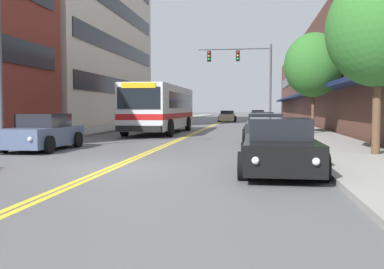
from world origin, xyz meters
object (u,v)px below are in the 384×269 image
car_dark_grey_parked_right_end (258,116)px  car_champagne_parked_left_near (173,119)px  street_tree_right_mid (314,65)px  car_slate_blue_parked_left_far (43,133)px  traffic_signal_mast (246,68)px  street_lamp_left_near (8,19)px  car_black_parked_right_foreground (279,147)px  street_tree_right_near (379,30)px  fire_hydrant (305,134)px  city_bus (161,107)px  car_beige_moving_lead (227,116)px  car_charcoal_parked_right_far (265,128)px  car_white_parked_right_mid (262,122)px

car_dark_grey_parked_right_end → car_champagne_parked_left_near: bearing=-127.6°
street_tree_right_mid → car_slate_blue_parked_left_far: bearing=-137.3°
traffic_signal_mast → street_lamp_left_near: size_ratio=0.88×
car_black_parked_right_foreground → car_dark_grey_parked_right_end: bearing=90.2°
car_champagne_parked_left_near → street_tree_right_near: size_ratio=0.74×
car_black_parked_right_foreground → fire_hydrant: 7.66m
car_dark_grey_parked_right_end → fire_hydrant: 35.29m
city_bus → car_champagne_parked_left_near: (-2.12, 15.00, -1.13)m
car_slate_blue_parked_left_far → street_tree_right_near: bearing=-5.4°
car_champagne_parked_left_near → car_dark_grey_parked_right_end: bearing=52.4°
car_beige_moving_lead → street_tree_right_mid: bearing=-75.1°
car_dark_grey_parked_right_end → traffic_signal_mast: 16.47m
car_charcoal_parked_right_far → car_dark_grey_parked_right_end: bearing=90.1°
street_lamp_left_near → car_slate_blue_parked_left_far: bearing=60.7°
street_lamp_left_near → street_tree_right_mid: bearing=44.1°
car_dark_grey_parked_right_end → street_lamp_left_near: street_lamp_left_near is taller
city_bus → car_champagne_parked_left_near: city_bus is taller
car_beige_moving_lead → street_tree_right_mid: street_tree_right_mid is taller
car_charcoal_parked_right_far → street_lamp_left_near: (-9.30, -6.94, 4.17)m
car_slate_blue_parked_left_far → street_lamp_left_near: street_lamp_left_near is taller
car_white_parked_right_mid → fire_hydrant: bearing=-83.5°
car_white_parked_right_mid → fire_hydrant: (1.55, -13.61, -0.09)m
car_black_parked_right_foreground → street_tree_right_mid: size_ratio=0.73×
car_slate_blue_parked_left_far → car_black_parked_right_foreground: size_ratio=0.96×
car_black_parked_right_foreground → traffic_signal_mast: 27.35m
street_tree_right_near → car_slate_blue_parked_left_far: bearing=174.6°
car_black_parked_right_foreground → car_white_parked_right_mid: bearing=90.1°
car_white_parked_right_mid → car_charcoal_parked_right_far: size_ratio=1.02×
car_dark_grey_parked_right_end → street_tree_right_mid: (2.99, -27.48, 3.52)m
car_champagne_parked_left_near → traffic_signal_mast: (7.47, -4.62, 4.51)m
street_lamp_left_near → fire_hydrant: (10.90, 4.06, -4.27)m
car_champagne_parked_left_near → car_white_parked_right_mid: car_white_parked_right_mid is taller
car_black_parked_right_foreground → car_dark_grey_parked_right_end: car_dark_grey_parked_right_end is taller
car_charcoal_parked_right_far → traffic_signal_mast: bearing=94.3°
car_white_parked_right_mid → street_lamp_left_near: (-9.34, -17.67, 4.19)m
street_lamp_left_near → street_tree_right_mid: (12.22, 11.84, -0.65)m
traffic_signal_mast → street_tree_right_near: (4.57, -23.48, -0.99)m
car_dark_grey_parked_right_end → street_tree_right_near: bearing=-85.0°
car_charcoal_parked_right_far → street_tree_right_near: 8.41m
car_charcoal_parked_right_far → car_dark_grey_parked_right_end: (-0.07, 32.37, -0.00)m
car_champagne_parked_left_near → traffic_signal_mast: bearing=-31.7°
car_beige_moving_lead → traffic_signal_mast: size_ratio=0.66×
car_white_parked_right_mid → street_tree_right_mid: street_tree_right_mid is taller
car_white_parked_right_mid → car_champagne_parked_left_near: bearing=129.9°
car_white_parked_right_mid → car_beige_moving_lead: (-3.71, 18.98, 0.01)m
city_bus → car_black_parked_right_foreground: (6.67, -16.57, -1.07)m
car_slate_blue_parked_left_far → car_white_parked_right_mid: bearing=62.2°
traffic_signal_mast → car_white_parked_right_mid: bearing=-77.7°
car_slate_blue_parked_left_far → car_beige_moving_lead: 35.84m
street_tree_right_near → fire_hydrant: street_tree_right_near is taller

